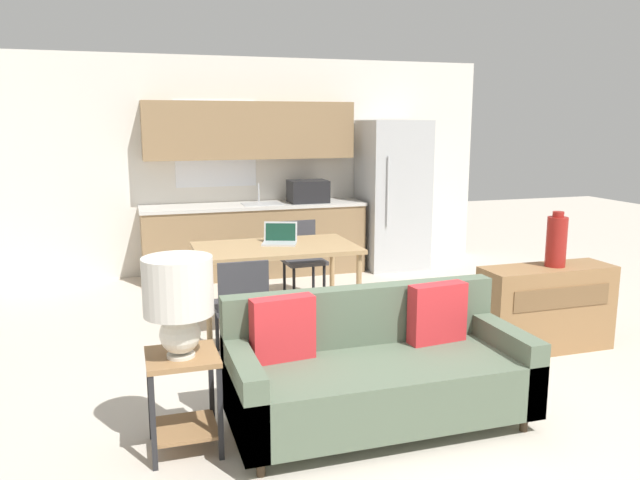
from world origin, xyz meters
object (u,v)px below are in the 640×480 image
(credenza, at_px, (546,308))
(laptop, at_px, (280,238))
(vase, at_px, (556,241))
(couch, at_px, (375,371))
(dining_chair_far_right, at_px, (302,255))
(dining_table, at_px, (276,253))
(dining_chair_near_left, at_px, (241,303))
(table_lamp, at_px, (178,296))
(side_table, at_px, (183,387))
(refrigerator, at_px, (392,195))

(credenza, relative_size, laptop, 2.93)
(vase, bearing_deg, couch, -158.07)
(couch, relative_size, dining_chair_far_right, 2.24)
(dining_table, xyz_separation_m, credenza, (2.01, -1.35, -0.33))
(dining_chair_near_left, bearing_deg, table_lamp, 66.83)
(couch, distance_m, dining_chair_near_left, 1.47)
(dining_table, distance_m, couch, 2.17)
(vase, distance_m, dining_chair_near_left, 2.65)
(dining_table, distance_m, dining_chair_near_left, 0.96)
(couch, relative_size, credenza, 1.65)
(side_table, distance_m, vase, 3.27)
(side_table, height_order, dining_chair_far_right, dining_chair_far_right)
(credenza, xyz_separation_m, laptop, (-1.94, 1.46, 0.45))
(dining_chair_near_left, xyz_separation_m, laptop, (0.55, 0.91, 0.33))
(refrigerator, relative_size, dining_chair_far_right, 2.29)
(vase, distance_m, laptop, 2.48)
(dining_table, relative_size, dining_chair_far_right, 1.79)
(side_table, xyz_separation_m, dining_chair_far_right, (1.54, 2.91, 0.08))
(refrigerator, height_order, vase, refrigerator)
(credenza, height_order, dining_chair_near_left, dining_chair_near_left)
(vase, xyz_separation_m, laptop, (-2.00, 1.46, -0.13))
(refrigerator, relative_size, side_table, 3.27)
(refrigerator, relative_size, table_lamp, 3.31)
(dining_table, height_order, table_lamp, table_lamp)
(refrigerator, height_order, dining_chair_near_left, refrigerator)
(couch, distance_m, laptop, 2.29)
(table_lamp, distance_m, dining_chair_far_right, 3.35)
(side_table, height_order, dining_chair_near_left, dining_chair_near_left)
(table_lamp, bearing_deg, dining_chair_near_left, 66.26)
(side_table, distance_m, dining_chair_far_right, 3.29)
(vase, height_order, dining_chair_far_right, vase)
(side_table, distance_m, dining_chair_near_left, 1.44)
(refrigerator, distance_m, dining_table, 2.79)
(credenza, height_order, laptop, laptop)
(couch, relative_size, vase, 4.07)
(laptop, bearing_deg, refrigerator, 62.36)
(side_table, xyz_separation_m, vase, (3.13, 0.76, 0.55))
(table_lamp, relative_size, dining_chair_far_right, 0.69)
(side_table, bearing_deg, couch, -0.78)
(refrigerator, height_order, credenza, refrigerator)
(laptop, bearing_deg, dining_chair_near_left, -101.04)
(refrigerator, xyz_separation_m, table_lamp, (-3.10, -4.04, -0.02))
(dining_table, relative_size, laptop, 3.87)
(dining_table, height_order, side_table, dining_table)
(refrigerator, height_order, dining_chair_far_right, refrigerator)
(table_lamp, bearing_deg, refrigerator, 52.49)
(dining_chair_far_right, bearing_deg, refrigerator, 32.44)
(vase, bearing_deg, table_lamp, -165.81)
(dining_table, relative_size, couch, 0.80)
(vase, bearing_deg, laptop, 143.77)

